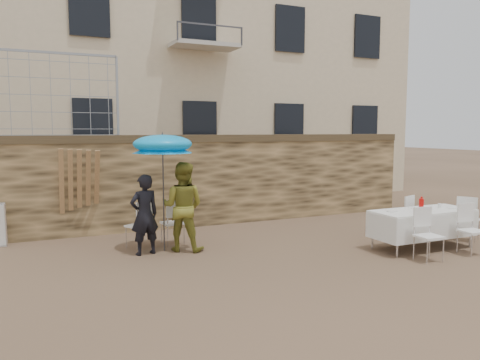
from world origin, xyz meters
name	(u,v)px	position (x,y,z in m)	size (l,w,h in m)	color
ground	(276,289)	(0.00, 0.00, 0.00)	(80.00, 80.00, 0.00)	brown
stone_wall	(178,182)	(0.00, 5.00, 1.10)	(13.00, 0.50, 2.20)	brown
chain_link_fence	(41,95)	(-3.00, 5.00, 3.10)	(3.20, 0.06, 1.80)	gray
man_suit	(144,215)	(-1.34, 2.73, 0.77)	(0.56, 0.37, 1.53)	black
woman_dress	(183,207)	(-0.59, 2.73, 0.87)	(0.85, 0.66, 1.74)	#A29C31
umbrella	(163,147)	(-0.94, 2.83, 2.02)	(1.18, 1.18, 2.14)	#3F3F44
couple_chair_left	(139,224)	(-1.34, 3.28, 0.48)	(0.48, 0.48, 0.96)	white
couple_chair_right	(173,221)	(-0.64, 3.28, 0.48)	(0.48, 0.48, 0.96)	white
banquet_table	(423,212)	(3.82, 0.94, 0.73)	(2.10, 0.85, 0.78)	white
soda_bottle	(421,205)	(3.62, 0.79, 0.91)	(0.09, 0.09, 0.26)	red
table_chair_front_left	(429,235)	(3.22, 0.19, 0.48)	(0.48, 0.48, 0.96)	white
table_chair_front_right	(472,230)	(4.32, 0.19, 0.48)	(0.48, 0.48, 0.96)	white
table_chair_back	(401,217)	(4.02, 1.74, 0.48)	(0.48, 0.48, 0.96)	white
table_chair_side	(468,218)	(5.22, 1.04, 0.48)	(0.48, 0.48, 0.96)	white
wood_planks	(77,193)	(-2.38, 4.65, 1.00)	(0.70, 0.20, 2.00)	#A37749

